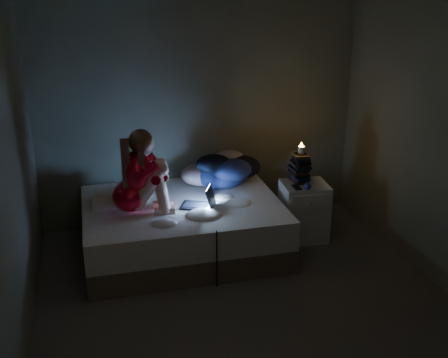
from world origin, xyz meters
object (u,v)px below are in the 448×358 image
object	(u,v)px
woman	(128,172)
nightstand	(304,211)
laptop	(197,196)
bed	(183,227)
candle	(301,152)
phone	(298,188)

from	to	relation	value
woman	nightstand	size ratio (longest dim) A/B	1.33
laptop	bed	bearing A→B (deg)	158.36
candle	woman	bearing A→B (deg)	-174.08
nightstand	candle	world-z (taller)	candle
candle	phone	size ratio (longest dim) A/B	0.57
laptop	nightstand	bearing A→B (deg)	29.79
nightstand	phone	size ratio (longest dim) A/B	4.50
nightstand	bed	bearing A→B (deg)	-175.96
bed	nightstand	bearing A→B (deg)	-0.81
bed	nightstand	distance (m)	1.32
bed	laptop	size ratio (longest dim) A/B	6.10
nightstand	candle	xyz separation A→B (m)	(-0.03, 0.09, 0.65)
phone	woman	bearing A→B (deg)	175.16
bed	candle	world-z (taller)	candle
woman	phone	world-z (taller)	woman
laptop	phone	distance (m)	1.07
candle	phone	xyz separation A→B (m)	(-0.10, -0.19, -0.33)
woman	candle	world-z (taller)	woman
woman	nightstand	xyz separation A→B (m)	(1.84, 0.10, -0.64)
laptop	phone	xyz separation A→B (m)	(1.07, 0.02, -0.02)
bed	nightstand	size ratio (longest dim) A/B	3.13
bed	phone	distance (m)	1.26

